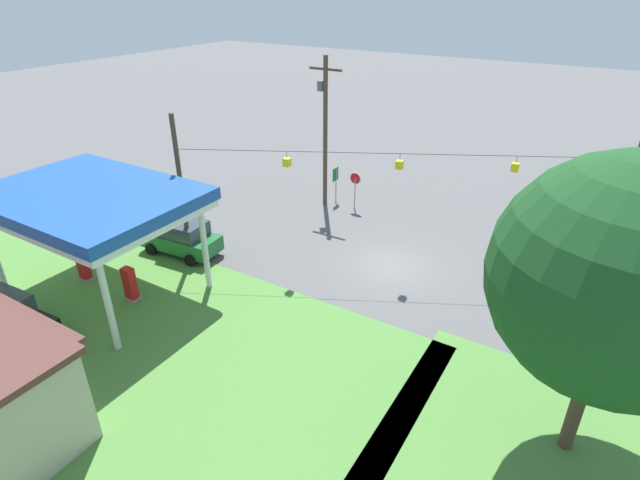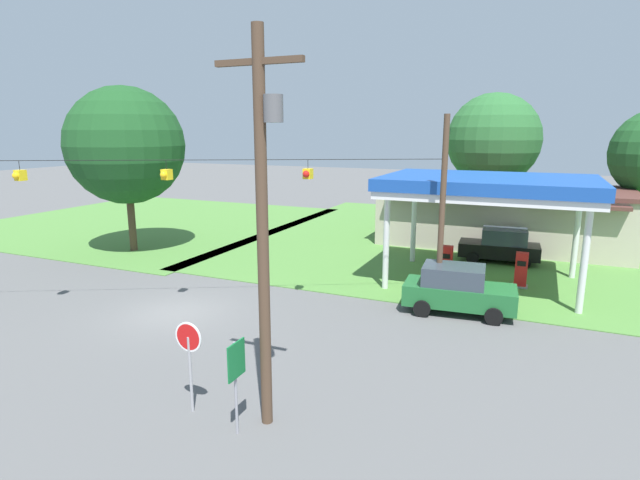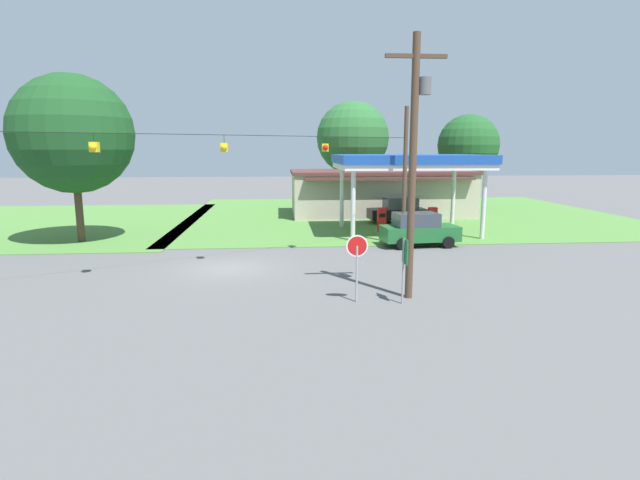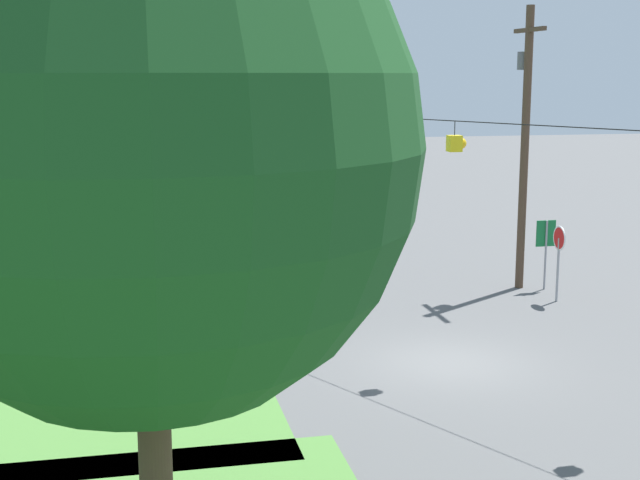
{
  "view_description": "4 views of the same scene",
  "coord_description": "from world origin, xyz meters",
  "px_view_note": "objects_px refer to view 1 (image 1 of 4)",
  "views": [
    {
      "loc": [
        -8.59,
        21.44,
        13.49
      ],
      "look_at": [
        2.79,
        2.73,
        2.02
      ],
      "focal_mm": 28.0,
      "sensor_mm": 36.0,
      "label": 1
    },
    {
      "loc": [
        13.11,
        -15.22,
        7.26
      ],
      "look_at": [
        4.96,
        3.34,
        2.82
      ],
      "focal_mm": 28.0,
      "sensor_mm": 36.0,
      "label": 2
    },
    {
      "loc": [
        2.41,
        -23.17,
        5.55
      ],
      "look_at": [
        4.39,
        0.55,
        1.2
      ],
      "focal_mm": 28.0,
      "sensor_mm": 36.0,
      "label": 3
    },
    {
      "loc": [
        -20.71,
        7.86,
        7.3
      ],
      "look_at": [
        3.43,
        2.64,
        2.69
      ],
      "focal_mm": 50.0,
      "sensor_mm": 36.0,
      "label": 4
    }
  ],
  "objects_px": {
    "route_sign": "(336,178)",
    "stop_sign_roadside": "(355,183)",
    "gas_station_canopy": "(89,201)",
    "tree_west_verge": "(619,279)",
    "utility_pole_main": "(325,126)",
    "fuel_pump_near": "(130,285)",
    "car_at_pumps_rear": "(5,317)",
    "fuel_pump_far": "(83,265)",
    "car_at_pumps_front": "(182,237)"
  },
  "relations": [
    {
      "from": "gas_station_canopy",
      "to": "car_at_pumps_front",
      "type": "height_order",
      "value": "gas_station_canopy"
    },
    {
      "from": "fuel_pump_near",
      "to": "stop_sign_roadside",
      "type": "relative_size",
      "value": 0.68
    },
    {
      "from": "gas_station_canopy",
      "to": "car_at_pumps_front",
      "type": "bearing_deg",
      "value": -96.37
    },
    {
      "from": "gas_station_canopy",
      "to": "car_at_pumps_front",
      "type": "xyz_separation_m",
      "value": [
        -0.51,
        -4.56,
        -3.7
      ]
    },
    {
      "from": "car_at_pumps_front",
      "to": "utility_pole_main",
      "type": "distance_m",
      "value": 11.33
    },
    {
      "from": "car_at_pumps_front",
      "to": "route_sign",
      "type": "xyz_separation_m",
      "value": [
        -3.57,
        -10.71,
        0.72
      ]
    },
    {
      "from": "fuel_pump_near",
      "to": "stop_sign_roadside",
      "type": "xyz_separation_m",
      "value": [
        -4.01,
        -14.91,
        1.0
      ]
    },
    {
      "from": "fuel_pump_near",
      "to": "car_at_pumps_front",
      "type": "relative_size",
      "value": 0.38
    },
    {
      "from": "route_sign",
      "to": "stop_sign_roadside",
      "type": "bearing_deg",
      "value": 167.63
    },
    {
      "from": "route_sign",
      "to": "utility_pole_main",
      "type": "xyz_separation_m",
      "value": [
        0.43,
        0.74,
        3.63
      ]
    },
    {
      "from": "car_at_pumps_front",
      "to": "route_sign",
      "type": "bearing_deg",
      "value": -113.28
    },
    {
      "from": "car_at_pumps_rear",
      "to": "route_sign",
      "type": "xyz_separation_m",
      "value": [
        -4.56,
        -19.83,
        0.73
      ]
    },
    {
      "from": "gas_station_canopy",
      "to": "tree_west_verge",
      "type": "distance_m",
      "value": 20.63
    },
    {
      "from": "fuel_pump_near",
      "to": "car_at_pumps_rear",
      "type": "distance_m",
      "value": 5.07
    },
    {
      "from": "gas_station_canopy",
      "to": "fuel_pump_near",
      "type": "distance_m",
      "value": 4.24
    },
    {
      "from": "gas_station_canopy",
      "to": "fuel_pump_far",
      "type": "bearing_deg",
      "value": -0.05
    },
    {
      "from": "route_sign",
      "to": "tree_west_verge",
      "type": "height_order",
      "value": "tree_west_verge"
    },
    {
      "from": "fuel_pump_near",
      "to": "utility_pole_main",
      "type": "bearing_deg",
      "value": -97.51
    },
    {
      "from": "stop_sign_roadside",
      "to": "route_sign",
      "type": "xyz_separation_m",
      "value": [
        1.66,
        -0.36,
        -0.1
      ]
    },
    {
      "from": "stop_sign_roadside",
      "to": "route_sign",
      "type": "distance_m",
      "value": 1.71
    },
    {
      "from": "car_at_pumps_rear",
      "to": "stop_sign_roadside",
      "type": "height_order",
      "value": "stop_sign_roadside"
    },
    {
      "from": "fuel_pump_near",
      "to": "car_at_pumps_front",
      "type": "height_order",
      "value": "car_at_pumps_front"
    },
    {
      "from": "fuel_pump_near",
      "to": "car_at_pumps_front",
      "type": "bearing_deg",
      "value": -75.0
    },
    {
      "from": "fuel_pump_far",
      "to": "stop_sign_roadside",
      "type": "relative_size",
      "value": 0.68
    },
    {
      "from": "car_at_pumps_rear",
      "to": "utility_pole_main",
      "type": "xyz_separation_m",
      "value": [
        -4.13,
        -19.09,
        4.36
      ]
    },
    {
      "from": "gas_station_canopy",
      "to": "utility_pole_main",
      "type": "distance_m",
      "value": 15.0
    },
    {
      "from": "fuel_pump_near",
      "to": "tree_west_verge",
      "type": "relative_size",
      "value": 0.17
    },
    {
      "from": "utility_pole_main",
      "to": "tree_west_verge",
      "type": "distance_m",
      "value": 21.27
    },
    {
      "from": "gas_station_canopy",
      "to": "stop_sign_roadside",
      "type": "relative_size",
      "value": 3.81
    },
    {
      "from": "tree_west_verge",
      "to": "car_at_pumps_rear",
      "type": "bearing_deg",
      "value": 16.37
    },
    {
      "from": "car_at_pumps_front",
      "to": "car_at_pumps_rear",
      "type": "distance_m",
      "value": 9.17
    },
    {
      "from": "fuel_pump_near",
      "to": "utility_pole_main",
      "type": "xyz_separation_m",
      "value": [
        -1.92,
        -14.53,
        4.52
      ]
    },
    {
      "from": "fuel_pump_far",
      "to": "car_at_pumps_rear",
      "type": "distance_m",
      "value": 4.73
    },
    {
      "from": "car_at_pumps_front",
      "to": "car_at_pumps_rear",
      "type": "height_order",
      "value": "car_at_pumps_front"
    },
    {
      "from": "fuel_pump_far",
      "to": "route_sign",
      "type": "xyz_separation_m",
      "value": [
        -5.81,
        -15.27,
        0.9
      ]
    },
    {
      "from": "car_at_pumps_rear",
      "to": "fuel_pump_far",
      "type": "bearing_deg",
      "value": 101.75
    },
    {
      "from": "tree_west_verge",
      "to": "car_at_pumps_front",
      "type": "bearing_deg",
      "value": -8.42
    },
    {
      "from": "car_at_pumps_rear",
      "to": "stop_sign_roadside",
      "type": "bearing_deg",
      "value": 68.68
    },
    {
      "from": "utility_pole_main",
      "to": "tree_west_verge",
      "type": "bearing_deg",
      "value": 142.49
    },
    {
      "from": "fuel_pump_near",
      "to": "stop_sign_roadside",
      "type": "distance_m",
      "value": 15.47
    },
    {
      "from": "fuel_pump_near",
      "to": "car_at_pumps_rear",
      "type": "xyz_separation_m",
      "value": [
        2.21,
        4.56,
        0.16
      ]
    },
    {
      "from": "car_at_pumps_rear",
      "to": "tree_west_verge",
      "type": "xyz_separation_m",
      "value": [
        -20.97,
        -6.16,
        5.43
      ]
    },
    {
      "from": "car_at_pumps_front",
      "to": "utility_pole_main",
      "type": "bearing_deg",
      "value": -112.31
    },
    {
      "from": "fuel_pump_far",
      "to": "route_sign",
      "type": "relative_size",
      "value": 0.71
    },
    {
      "from": "car_at_pumps_rear",
      "to": "utility_pole_main",
      "type": "height_order",
      "value": "utility_pole_main"
    },
    {
      "from": "car_at_pumps_front",
      "to": "stop_sign_roadside",
      "type": "bearing_deg",
      "value": -121.68
    },
    {
      "from": "car_at_pumps_front",
      "to": "utility_pole_main",
      "type": "xyz_separation_m",
      "value": [
        -3.14,
        -9.97,
        4.35
      ]
    },
    {
      "from": "fuel_pump_far",
      "to": "car_at_pumps_rear",
      "type": "xyz_separation_m",
      "value": [
        -1.25,
        4.56,
        0.16
      ]
    },
    {
      "from": "gas_station_canopy",
      "to": "stop_sign_roadside",
      "type": "height_order",
      "value": "gas_station_canopy"
    },
    {
      "from": "tree_west_verge",
      "to": "utility_pole_main",
      "type": "bearing_deg",
      "value": -37.51
    }
  ]
}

